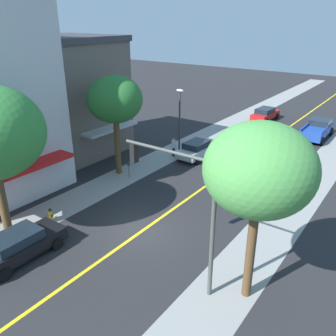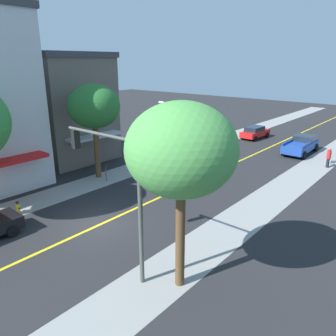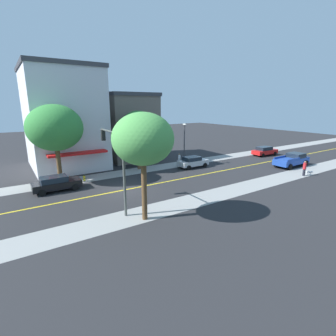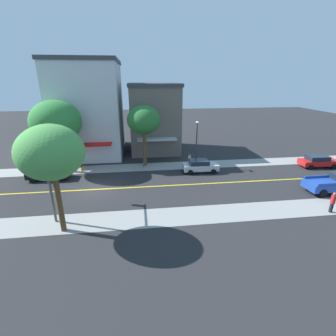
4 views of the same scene
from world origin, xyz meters
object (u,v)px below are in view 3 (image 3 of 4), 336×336
at_px(red_sedan_left_curb, 265,151).
at_px(traffic_light_mast, 117,156).
at_px(street_tree_right_corner, 138,125).
at_px(black_sedan_left_curb, 56,183).
at_px(street_tree_left_far, 55,128).
at_px(pedestrian_red_shirt, 304,168).
at_px(pedestrian_white_shirt, 179,159).
at_px(fire_hydrant, 84,178).
at_px(parking_meter, 142,165).
at_px(street_tree_left_near, 143,140).
at_px(silver_sedan_left_curb, 193,162).
at_px(blue_pickup_truck, 292,160).
at_px(small_dog, 309,172).
at_px(street_lamp, 184,139).

bearing_deg(red_sedan_left_curb, traffic_light_mast, -162.86).
bearing_deg(street_tree_right_corner, black_sedan_left_curb, -72.83).
xyz_separation_m(street_tree_left_far, pedestrian_red_shirt, (13.25, 25.47, -5.11)).
bearing_deg(pedestrian_white_shirt, black_sedan_left_curb, -70.11).
bearing_deg(pedestrian_white_shirt, fire_hydrant, -76.41).
height_order(street_tree_right_corner, parking_meter, street_tree_right_corner).
bearing_deg(street_tree_left_far, street_tree_left_near, 14.97).
bearing_deg(parking_meter, pedestrian_red_shirt, 50.58).
height_order(street_tree_left_near, silver_sedan_left_curb, street_tree_left_near).
distance_m(parking_meter, blue_pickup_truck, 21.10).
xyz_separation_m(parking_meter, pedestrian_white_shirt, (0.09, 5.92, 0.05)).
bearing_deg(red_sedan_left_curb, parking_meter, 176.84).
height_order(street_tree_left_far, black_sedan_left_curb, street_tree_left_far).
distance_m(silver_sedan_left_curb, blue_pickup_truck, 14.11).
xyz_separation_m(parking_meter, silver_sedan_left_curb, (2.02, 6.83, -0.06)).
relative_size(street_tree_left_near, red_sedan_left_curb, 1.70).
xyz_separation_m(parking_meter, blue_pickup_truck, (9.12, 19.03, 0.04)).
relative_size(silver_sedan_left_curb, pedestrian_white_shirt, 2.47).
relative_size(parking_meter, red_sedan_left_curb, 0.28).
bearing_deg(street_tree_left_near, parking_meter, 153.28).
distance_m(red_sedan_left_curb, black_sedan_left_curb, 33.13).
relative_size(black_sedan_left_curb, small_dog, 6.40).
bearing_deg(silver_sedan_left_curb, street_tree_left_far, 173.10).
xyz_separation_m(fire_hydrant, traffic_light_mast, (9.76, 0.15, 4.13)).
xyz_separation_m(red_sedan_left_curb, pedestrian_white_shirt, (-2.10, -16.43, 0.12)).
bearing_deg(fire_hydrant, pedestrian_white_shirt, 90.56).
relative_size(street_tree_right_corner, parking_meter, 5.91).
bearing_deg(red_sedan_left_curb, street_tree_right_corner, 173.43).
bearing_deg(small_dog, pedestrian_red_shirt, -133.82).
distance_m(street_tree_left_far, street_lamp, 16.82).
xyz_separation_m(street_tree_left_near, black_sedan_left_curb, (-10.59, -4.39, -5.30)).
distance_m(street_tree_right_corner, silver_sedan_left_curb, 8.96).
xyz_separation_m(street_tree_right_corner, street_tree_left_far, (0.85, -10.17, 0.18)).
distance_m(street_lamp, small_dog, 16.43).
bearing_deg(street_lamp, pedestrian_white_shirt, -94.92).
relative_size(parking_meter, street_lamp, 0.22).
bearing_deg(street_tree_left_far, pedestrian_red_shirt, 62.50).
height_order(street_lamp, pedestrian_white_shirt, street_lamp).
relative_size(street_tree_left_near, pedestrian_white_shirt, 4.63).
distance_m(street_tree_left_near, street_tree_right_corner, 15.51).
bearing_deg(silver_sedan_left_curb, blue_pickup_truck, -28.68).
relative_size(street_tree_left_near, street_tree_right_corner, 1.04).
xyz_separation_m(fire_hydrant, blue_pickup_truck, (8.90, 26.53, 0.51)).
bearing_deg(fire_hydrant, street_lamp, 90.25).
distance_m(street_tree_left_far, black_sedan_left_curb, 5.93).
bearing_deg(street_tree_left_near, traffic_light_mast, -160.46).
relative_size(street_tree_right_corner, traffic_light_mast, 1.14).
height_order(black_sedan_left_curb, small_dog, black_sedan_left_curb).
relative_size(pedestrian_red_shirt, small_dog, 2.58).
relative_size(street_lamp, pedestrian_white_shirt, 3.41).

